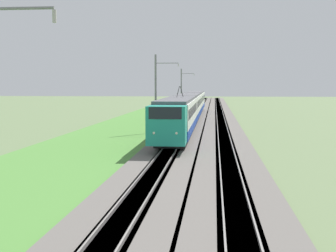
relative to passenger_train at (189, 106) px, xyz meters
The scene contains 8 objects.
ballast_main 9.84m from the passenger_train, behind, with size 240.00×4.40×0.30m.
ballast_adjacent 10.71m from the passenger_train, 156.12° to the right, with size 240.00×4.40×0.30m.
track_main 9.84m from the passenger_train, behind, with size 240.00×1.57×0.45m.
track_adjacent 10.71m from the passenger_train, 156.12° to the right, with size 240.00×1.57×0.45m.
grass_verge 11.18m from the passenger_train, 151.20° to the left, with size 240.00×13.42×0.12m.
passenger_train is the anchor object (origin of this frame).
catenary_mast_mid 13.36m from the passenger_train, 167.80° to the left, with size 0.22×2.56×8.37m.
catenary_mast_far 25.45m from the passenger_train, ahead, with size 0.22×2.56×8.14m.
Camera 1 is at (-2.41, -3.34, 5.25)m, focal length 50.00 mm.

